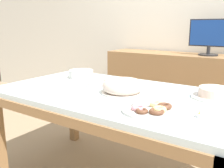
% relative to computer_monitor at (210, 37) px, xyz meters
% --- Properties ---
extents(wall_back, '(8.00, 0.10, 2.60)m').
position_rel_computer_monitor_xyz_m(wall_back, '(-0.29, 0.30, 0.24)').
color(wall_back, silver).
rests_on(wall_back, ground).
extents(dining_table, '(1.70, 0.96, 0.73)m').
position_rel_computer_monitor_xyz_m(dining_table, '(-0.29, -1.37, -0.41)').
color(dining_table, silver).
rests_on(dining_table, ground).
extents(sideboard, '(1.73, 0.44, 0.87)m').
position_rel_computer_monitor_xyz_m(sideboard, '(-0.29, 0.00, -0.63)').
color(sideboard, olive).
rests_on(sideboard, ground).
extents(computer_monitor, '(0.42, 0.20, 0.38)m').
position_rel_computer_monitor_xyz_m(computer_monitor, '(0.00, 0.00, 0.00)').
color(computer_monitor, '#262628').
rests_on(computer_monitor, sideboard).
extents(cake_chocolate_round, '(0.28, 0.28, 0.07)m').
position_rel_computer_monitor_xyz_m(cake_chocolate_round, '(0.32, -1.16, -0.30)').
color(cake_chocolate_round, silver).
rests_on(cake_chocolate_round, dining_table).
extents(cake_golden_bundt, '(0.29, 0.29, 0.10)m').
position_rel_computer_monitor_xyz_m(cake_golden_bundt, '(-0.21, -1.38, -0.28)').
color(cake_golden_bundt, silver).
rests_on(cake_golden_bundt, dining_table).
extents(pastry_platter, '(0.30, 0.30, 0.04)m').
position_rel_computer_monitor_xyz_m(pastry_platter, '(0.10, -1.61, -0.31)').
color(pastry_platter, silver).
rests_on(pastry_platter, dining_table).
extents(plate_stack, '(0.21, 0.21, 0.07)m').
position_rel_computer_monitor_xyz_m(plate_stack, '(-0.79, -1.15, -0.29)').
color(plate_stack, silver).
rests_on(plate_stack, dining_table).
extents(tealight_centre, '(0.04, 0.04, 0.04)m').
position_rel_computer_monitor_xyz_m(tealight_centre, '(-0.26, -1.13, -0.32)').
color(tealight_centre, silver).
rests_on(tealight_centre, dining_table).
extents(tealight_right_edge, '(0.04, 0.04, 0.04)m').
position_rel_computer_monitor_xyz_m(tealight_right_edge, '(-0.51, -1.19, -0.32)').
color(tealight_right_edge, silver).
rests_on(tealight_right_edge, dining_table).
extents(tealight_left_edge, '(0.04, 0.04, 0.04)m').
position_rel_computer_monitor_xyz_m(tealight_left_edge, '(0.34, -1.55, -0.32)').
color(tealight_left_edge, silver).
rests_on(tealight_left_edge, dining_table).
extents(tealight_near_cakes, '(0.04, 0.04, 0.04)m').
position_rel_computer_monitor_xyz_m(tealight_near_cakes, '(-0.46, -1.07, -0.32)').
color(tealight_near_cakes, silver).
rests_on(tealight_near_cakes, dining_table).
extents(tealight_near_front, '(0.04, 0.04, 0.04)m').
position_rel_computer_monitor_xyz_m(tealight_near_front, '(-0.52, -1.37, -0.32)').
color(tealight_near_front, silver).
rests_on(tealight_near_front, dining_table).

